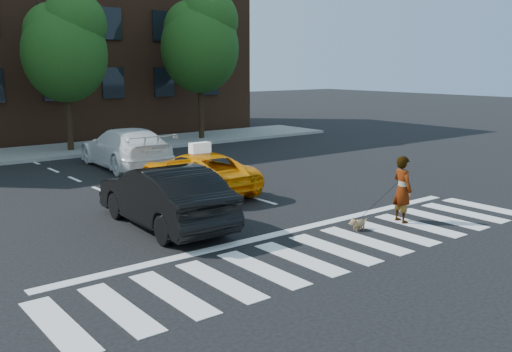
# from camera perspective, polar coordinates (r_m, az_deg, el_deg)

# --- Properties ---
(ground) EXTENTS (120.00, 120.00, 0.00)m
(ground) POSITION_cam_1_polar(r_m,az_deg,el_deg) (12.58, 7.78, -7.26)
(ground) COLOR black
(ground) RESTS_ON ground
(crosswalk) EXTENTS (13.00, 2.40, 0.01)m
(crosswalk) POSITION_cam_1_polar(r_m,az_deg,el_deg) (12.57, 7.79, -7.23)
(crosswalk) COLOR silver
(crosswalk) RESTS_ON ground
(stop_line) EXTENTS (12.00, 0.30, 0.01)m
(stop_line) POSITION_cam_1_polar(r_m,az_deg,el_deg) (13.68, 2.97, -5.62)
(stop_line) COLOR silver
(stop_line) RESTS_ON ground
(sidewalk_far) EXTENTS (30.00, 4.00, 0.15)m
(sidewalk_far) POSITION_cam_1_polar(r_m,az_deg,el_deg) (27.45, -19.34, 2.36)
(sidewalk_far) COLOR slate
(sidewalk_far) RESTS_ON ground
(building) EXTENTS (26.00, 10.00, 12.00)m
(building) POSITION_cam_1_polar(r_m,az_deg,el_deg) (34.44, -24.16, 13.57)
(building) COLOR #4B2A1A
(building) RESTS_ON ground
(tree_mid) EXTENTS (3.69, 3.69, 7.10)m
(tree_mid) POSITION_cam_1_polar(r_m,az_deg,el_deg) (26.89, -18.55, 12.47)
(tree_mid) COLOR black
(tree_mid) RESTS_ON ground
(tree_right) EXTENTS (4.00, 4.00, 7.70)m
(tree_right) POSITION_cam_1_polar(r_m,az_deg,el_deg) (30.02, -5.58, 13.56)
(tree_right) COLOR black
(tree_right) RESTS_ON ground
(taxi) EXTENTS (2.15, 4.60, 1.27)m
(taxi) POSITION_cam_1_polar(r_m,az_deg,el_deg) (17.85, -5.93, 0.37)
(taxi) COLOR orange
(taxi) RESTS_ON ground
(black_sedan) EXTENTS (1.79, 4.70, 1.53)m
(black_sedan) POSITION_cam_1_polar(r_m,az_deg,el_deg) (14.17, -9.17, -1.99)
(black_sedan) COLOR black
(black_sedan) RESTS_ON ground
(white_suv) EXTENTS (2.46, 5.46, 1.55)m
(white_suv) POSITION_cam_1_polar(r_m,az_deg,el_deg) (22.66, -12.93, 2.78)
(white_suv) COLOR white
(white_suv) RESTS_ON ground
(woman) EXTENTS (0.54, 0.70, 1.70)m
(woman) POSITION_cam_1_polar(r_m,az_deg,el_deg) (14.80, 14.42, -1.30)
(woman) COLOR #999999
(woman) RESTS_ON ground
(dog) EXTENTS (0.52, 0.25, 0.29)m
(dog) POSITION_cam_1_polar(r_m,az_deg,el_deg) (14.01, 10.15, -4.68)
(dog) COLOR #906449
(dog) RESTS_ON ground
(taxi_sign) EXTENTS (0.65, 0.29, 0.32)m
(taxi_sign) POSITION_cam_1_polar(r_m,az_deg,el_deg) (17.55, -5.63, 2.83)
(taxi_sign) COLOR white
(taxi_sign) RESTS_ON taxi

